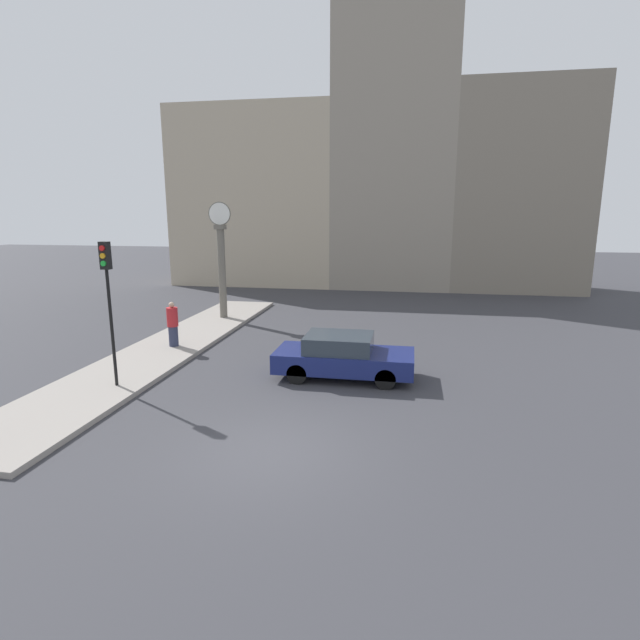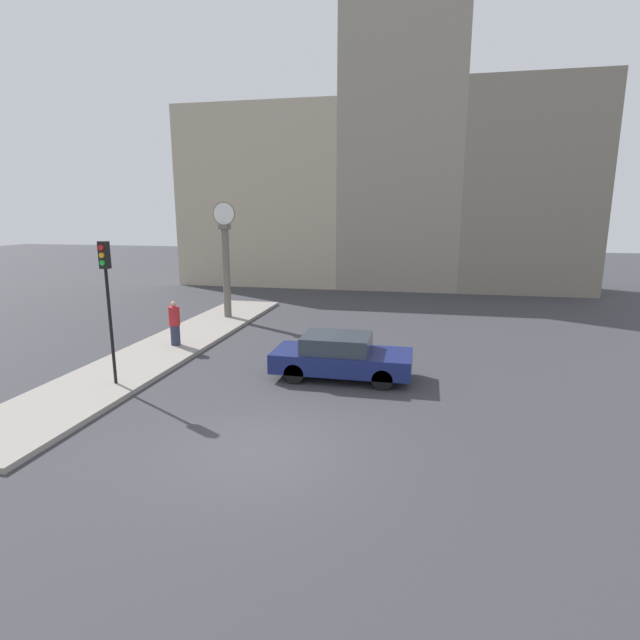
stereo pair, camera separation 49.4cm
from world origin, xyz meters
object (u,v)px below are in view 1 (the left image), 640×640
traffic_light_near (108,285)px  pedestrian_red_top (173,325)px  sedan_car (343,356)px  street_clock (222,262)px

traffic_light_near → pedestrian_red_top: traffic_light_near is taller
sedan_car → traffic_light_near: size_ratio=1.03×
pedestrian_red_top → sedan_car: bearing=-17.2°
sedan_car → street_clock: bearing=132.5°
sedan_car → pedestrian_red_top: 7.00m
street_clock → sedan_car: bearing=-47.5°
sedan_car → traffic_light_near: (-6.32, -2.28, 2.40)m
traffic_light_near → street_clock: size_ratio=0.77×
traffic_light_near → pedestrian_red_top: 4.85m
sedan_car → pedestrian_red_top: pedestrian_red_top is taller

